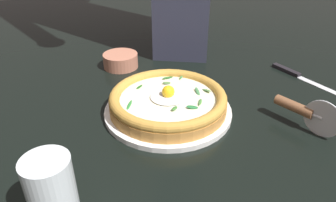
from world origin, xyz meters
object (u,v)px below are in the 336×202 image
at_px(pizza_cutter, 303,110).
at_px(drinking_glass, 52,193).
at_px(side_bowl, 121,60).
at_px(table_knife, 295,74).
at_px(pizza, 168,100).

distance_m(pizza_cutter, drinking_glass, 0.51).
distance_m(side_bowl, pizza_cutter, 0.52).
bearing_deg(table_knife, pizza, 18.17).
bearing_deg(side_bowl, drinking_glass, 76.57).
relative_size(table_knife, drinking_glass, 1.94).
bearing_deg(drinking_glass, table_knife, -147.94).
height_order(pizza, drinking_glass, drinking_glass).
bearing_deg(side_bowl, table_knife, 162.95).
xyz_separation_m(pizza_cutter, drinking_glass, (0.49, 0.15, 0.01)).
height_order(pizza_cutter, table_knife, pizza_cutter).
relative_size(side_bowl, table_knife, 0.49).
bearing_deg(table_knife, side_bowl, -17.05).
bearing_deg(pizza, drinking_glass, 49.17).
bearing_deg(table_knife, drinking_glass, 32.06).
xyz_separation_m(side_bowl, pizza_cutter, (-0.36, 0.38, 0.02)).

